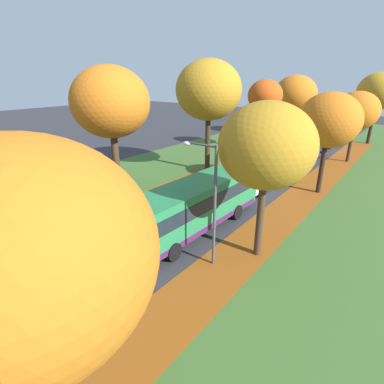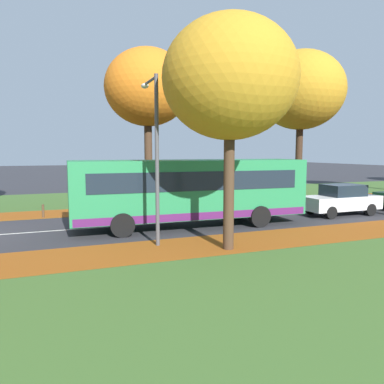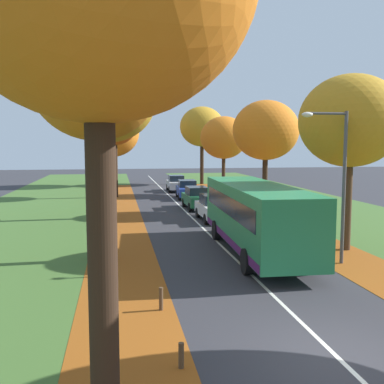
% 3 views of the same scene
% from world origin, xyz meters
% --- Properties ---
extents(ground_plane, '(160.00, 160.00, 0.00)m').
position_xyz_m(ground_plane, '(0.00, 0.00, 0.00)').
color(ground_plane, '#2D2D33').
extents(grass_verge_left, '(12.00, 90.00, 0.01)m').
position_xyz_m(grass_verge_left, '(-9.20, 20.00, 0.00)').
color(grass_verge_left, '#3D6028').
rests_on(grass_verge_left, ground).
extents(leaf_litter_left, '(2.80, 60.00, 0.00)m').
position_xyz_m(leaf_litter_left, '(-4.60, 14.00, 0.01)').
color(leaf_litter_left, '#8C4714').
rests_on(leaf_litter_left, grass_verge_left).
extents(grass_verge_right, '(12.00, 90.00, 0.01)m').
position_xyz_m(grass_verge_right, '(9.20, 20.00, 0.00)').
color(grass_verge_right, '#3D6028').
rests_on(grass_verge_right, ground).
extents(leaf_litter_right, '(2.80, 60.00, 0.00)m').
position_xyz_m(leaf_litter_right, '(4.60, 14.00, 0.01)').
color(leaf_litter_right, '#8C4714').
rests_on(leaf_litter_right, grass_verge_right).
extents(road_centre_line, '(0.12, 80.00, 0.01)m').
position_xyz_m(road_centre_line, '(0.00, 20.00, 0.00)').
color(road_centre_line, silver).
rests_on(road_centre_line, ground).
extents(tree_left_near, '(5.09, 5.09, 9.45)m').
position_xyz_m(tree_left_near, '(-5.55, 9.54, 7.11)').
color(tree_left_near, '#422D1E').
rests_on(tree_left_near, ground).
extents(tree_left_mid, '(5.97, 5.97, 10.23)m').
position_xyz_m(tree_left_mid, '(-5.20, 20.28, 7.52)').
color(tree_left_mid, '#382619').
rests_on(tree_left_mid, ground).
extents(tree_left_far, '(4.14, 4.14, 8.41)m').
position_xyz_m(tree_left_far, '(-4.90, 31.90, 6.48)').
color(tree_left_far, black).
rests_on(tree_left_far, ground).
extents(tree_left_distant, '(6.25, 6.25, 8.94)m').
position_xyz_m(tree_left_distant, '(-5.26, 43.44, 6.12)').
color(tree_left_distant, black).
rests_on(tree_left_distant, ground).
extents(tree_right_nearest, '(5.02, 5.02, 7.91)m').
position_xyz_m(tree_right_nearest, '(5.46, -1.40, 5.64)').
color(tree_right_nearest, black).
rests_on(tree_right_nearest, ground).
extents(tree_right_near, '(4.50, 4.50, 7.78)m').
position_xyz_m(tree_right_near, '(5.35, 9.55, 5.73)').
color(tree_right_near, '#422D1E').
rests_on(tree_right_near, ground).
extents(tree_right_mid, '(4.52, 4.52, 7.73)m').
position_xyz_m(tree_right_mid, '(5.30, 20.73, 5.68)').
color(tree_right_mid, black).
rests_on(tree_right_mid, ground).
extents(tree_right_far, '(4.39, 4.39, 7.36)m').
position_xyz_m(tree_right_far, '(5.15, 32.24, 5.36)').
color(tree_right_far, '#382619').
rests_on(tree_right_far, ground).
extents(tree_right_distant, '(5.27, 5.27, 9.24)m').
position_xyz_m(tree_right_distant, '(5.36, 44.19, 6.84)').
color(tree_right_distant, black).
rests_on(tree_right_distant, ground).
extents(bollard_third, '(0.12, 0.12, 0.67)m').
position_xyz_m(bollard_third, '(-3.60, 3.51, 0.34)').
color(bollard_third, '#4C3823').
rests_on(bollard_third, ground).
extents(streetlamp_right, '(1.89, 0.28, 6.00)m').
position_xyz_m(streetlamp_right, '(3.67, 7.41, 3.74)').
color(streetlamp_right, '#47474C').
rests_on(streetlamp_right, ground).
extents(bus, '(2.93, 10.48, 2.98)m').
position_xyz_m(bus, '(1.15, 9.72, 1.70)').
color(bus, '#237A47').
rests_on(bus, ground).
extents(car_white_lead, '(1.81, 4.21, 1.62)m').
position_xyz_m(car_white_lead, '(1.17, 18.27, 0.81)').
color(car_white_lead, silver).
rests_on(car_white_lead, ground).
extents(car_green_following, '(1.85, 4.24, 1.62)m').
position_xyz_m(car_green_following, '(1.06, 23.57, 0.81)').
color(car_green_following, '#1E6038').
rests_on(car_green_following, ground).
extents(car_blue_third_in_line, '(1.94, 4.28, 1.62)m').
position_xyz_m(car_blue_third_in_line, '(1.31, 29.92, 0.81)').
color(car_blue_third_in_line, '#233D9E').
rests_on(car_blue_third_in_line, ground).
extents(car_silver_fourth_in_line, '(1.86, 4.24, 1.62)m').
position_xyz_m(car_silver_fourth_in_line, '(1.18, 36.27, 0.81)').
color(car_silver_fourth_in_line, '#B7BABF').
rests_on(car_silver_fourth_in_line, ground).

